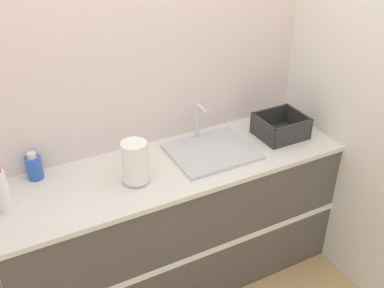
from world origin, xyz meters
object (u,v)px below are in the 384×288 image
(sink, at_px, (211,150))
(paper_towel_roll, at_px, (135,162))
(bottle_blue, at_px, (34,167))
(dish_rack, at_px, (280,128))
(bottle_white_spray, at_px, (2,191))

(sink, distance_m, paper_towel_roll, 0.51)
(bottle_blue, bearing_deg, sink, -12.27)
(bottle_blue, bearing_deg, dish_rack, -9.19)
(paper_towel_roll, bearing_deg, sink, 8.22)
(bottle_white_spray, distance_m, bottle_blue, 0.29)
(sink, bearing_deg, bottle_white_spray, -179.30)
(sink, xyz_separation_m, dish_rack, (0.48, -0.02, 0.03))
(dish_rack, bearing_deg, bottle_blue, 170.81)
(paper_towel_roll, distance_m, dish_rack, 0.98)
(paper_towel_roll, distance_m, bottle_blue, 0.55)
(paper_towel_roll, relative_size, bottle_white_spray, 0.85)
(dish_rack, height_order, bottle_blue, bottle_blue)
(dish_rack, height_order, bottle_white_spray, bottle_white_spray)
(sink, relative_size, paper_towel_roll, 2.01)
(sink, relative_size, dish_rack, 1.69)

